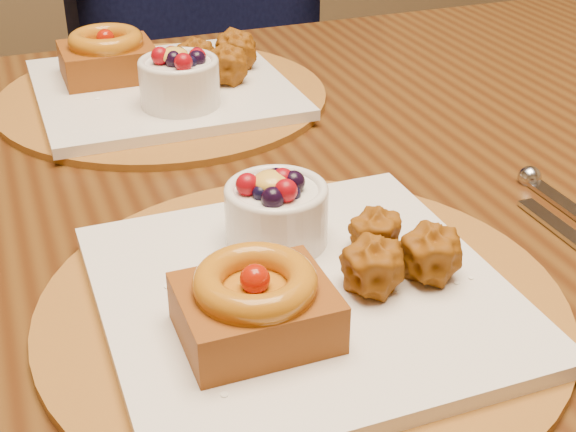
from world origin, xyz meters
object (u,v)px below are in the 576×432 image
object	(u,v)px
place_setting_far	(160,82)
chair_far	(199,58)
dining_table	(220,249)
place_setting_near	(298,283)

from	to	relation	value
place_setting_far	chair_far	bearing A→B (deg)	72.32
dining_table	place_setting_far	bearing A→B (deg)	90.65
dining_table	chair_far	world-z (taller)	chair_far
place_setting_near	chair_far	distance (m)	1.20
chair_far	place_setting_near	bearing A→B (deg)	-99.98
dining_table	chair_far	bearing A→B (deg)	76.32
place_setting_near	chair_far	xyz separation A→B (m)	(0.23, 1.16, -0.22)
dining_table	place_setting_near	bearing A→B (deg)	-90.51
dining_table	place_setting_far	world-z (taller)	place_setting_far
place_setting_far	chair_far	distance (m)	0.80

